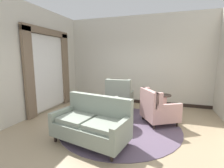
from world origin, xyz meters
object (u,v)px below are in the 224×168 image
object	(u,v)px
coffee_table	(117,113)
armchair_foreground_right	(120,98)
armchair_near_window	(157,109)
porcelain_vase	(116,104)
settee	(92,124)
side_table	(163,103)

from	to	relation	value
coffee_table	armchair_foreground_right	world-z (taller)	armchair_foreground_right
armchair_foreground_right	armchair_near_window	bearing A→B (deg)	149.59
armchair_near_window	coffee_table	bearing A→B (deg)	87.89
porcelain_vase	armchair_foreground_right	size ratio (longest dim) A/B	0.30
armchair_foreground_right	armchair_near_window	xyz separation A→B (m)	(1.25, -0.65, -0.04)
coffee_table	armchair_foreground_right	bearing A→B (deg)	103.01
armchair_foreground_right	armchair_near_window	size ratio (longest dim) A/B	0.98
armchair_foreground_right	porcelain_vase	bearing A→B (deg)	98.63
porcelain_vase	armchair_foreground_right	xyz separation A→B (m)	(-0.23, 1.14, -0.15)
settee	side_table	size ratio (longest dim) A/B	2.57
coffee_table	side_table	xyz separation A→B (m)	(1.12, 1.21, 0.03)
armchair_near_window	side_table	size ratio (longest dim) A/B	1.69
coffee_table	settee	xyz separation A→B (m)	(-0.29, -0.93, 0.04)
side_table	porcelain_vase	bearing A→B (deg)	-134.91
settee	side_table	world-z (taller)	settee
coffee_table	porcelain_vase	distance (m)	0.24
porcelain_vase	armchair_near_window	distance (m)	1.14
armchair_foreground_right	coffee_table	bearing A→B (deg)	100.01
armchair_near_window	side_table	xyz separation A→B (m)	(0.15, 0.67, -0.01)
coffee_table	armchair_near_window	distance (m)	1.11
armchair_foreground_right	side_table	world-z (taller)	armchair_foreground_right
side_table	coffee_table	bearing A→B (deg)	-132.73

